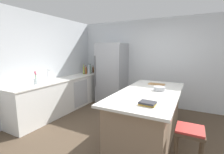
# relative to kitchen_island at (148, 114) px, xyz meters

# --- Properties ---
(ground_plane) EXTENTS (7.20, 7.20, 0.00)m
(ground_plane) POSITION_rel_kitchen_island_xyz_m (-0.38, -0.29, -0.46)
(ground_plane) COLOR #4C3D2D
(wall_rear) EXTENTS (6.00, 0.10, 2.60)m
(wall_rear) POSITION_rel_kitchen_island_xyz_m (-0.38, 1.96, 0.84)
(wall_rear) COLOR silver
(wall_rear) RESTS_ON ground_plane
(wall_left) EXTENTS (0.10, 6.00, 2.60)m
(wall_left) POSITION_rel_kitchen_island_xyz_m (-2.83, -0.29, 0.84)
(wall_left) COLOR silver
(wall_left) RESTS_ON ground_plane
(counter_run_left) EXTENTS (0.63, 3.08, 0.91)m
(counter_run_left) POSITION_rel_kitchen_island_xyz_m (-2.48, 0.29, -0.00)
(counter_run_left) COLOR silver
(counter_run_left) RESTS_ON ground_plane
(kitchen_island) EXTENTS (1.07, 2.28, 0.90)m
(kitchen_island) POSITION_rel_kitchen_island_xyz_m (0.00, 0.00, 0.00)
(kitchen_island) COLOR #8E755B
(kitchen_island) RESTS_ON ground_plane
(refrigerator) EXTENTS (0.85, 0.78, 1.90)m
(refrigerator) POSITION_rel_kitchen_island_xyz_m (-1.60, 1.54, 0.49)
(refrigerator) COLOR #93969B
(refrigerator) RESTS_ON ground_plane
(bar_stool) EXTENTS (0.36, 0.36, 0.67)m
(bar_stool) POSITION_rel_kitchen_island_xyz_m (0.74, -0.72, 0.09)
(bar_stool) COLOR #473828
(bar_stool) RESTS_ON ground_plane
(sink_faucet) EXTENTS (0.15, 0.05, 0.30)m
(sink_faucet) POSITION_rel_kitchen_island_xyz_m (-2.52, -0.17, 0.61)
(sink_faucet) COLOR silver
(sink_faucet) RESTS_ON counter_run_left
(flower_vase) EXTENTS (0.09, 0.09, 0.30)m
(flower_vase) POSITION_rel_kitchen_island_xyz_m (-2.49, -0.55, 0.54)
(flower_vase) COLOR silver
(flower_vase) RESTS_ON counter_run_left
(syrup_bottle) EXTENTS (0.06, 0.06, 0.25)m
(syrup_bottle) POSITION_rel_kitchen_island_xyz_m (-2.44, 1.72, 0.55)
(syrup_bottle) COLOR #5B3319
(syrup_bottle) RESTS_ON counter_run_left
(gin_bottle) EXTENTS (0.07, 0.07, 0.30)m
(gin_bottle) POSITION_rel_kitchen_island_xyz_m (-2.50, 1.62, 0.57)
(gin_bottle) COLOR #8CB79E
(gin_bottle) RESTS_ON counter_run_left
(hot_sauce_bottle) EXTENTS (0.05, 0.05, 0.25)m
(hot_sauce_bottle) POSITION_rel_kitchen_island_xyz_m (-2.49, 1.53, 0.55)
(hot_sauce_bottle) COLOR red
(hot_sauce_bottle) RESTS_ON counter_run_left
(soda_bottle) EXTENTS (0.07, 0.07, 0.32)m
(soda_bottle) POSITION_rel_kitchen_island_xyz_m (-2.42, 1.42, 0.58)
(soda_bottle) COLOR silver
(soda_bottle) RESTS_ON counter_run_left
(vinegar_bottle) EXTENTS (0.06, 0.06, 0.28)m
(vinegar_bottle) POSITION_rel_kitchen_island_xyz_m (-2.47, 1.34, 0.57)
(vinegar_bottle) COLOR #994C23
(vinegar_bottle) RESTS_ON counter_run_left
(olive_oil_bottle) EXTENTS (0.05, 0.05, 0.33)m
(olive_oil_bottle) POSITION_rel_kitchen_island_xyz_m (-2.48, 1.24, 0.58)
(olive_oil_bottle) COLOR olive
(olive_oil_bottle) RESTS_ON counter_run_left
(cookbook_stack) EXTENTS (0.23, 0.19, 0.05)m
(cookbook_stack) POSITION_rel_kitchen_island_xyz_m (0.17, -0.76, 0.47)
(cookbook_stack) COLOR gold
(cookbook_stack) RESTS_ON kitchen_island
(mixing_bowl) EXTENTS (0.22, 0.22, 0.08)m
(mixing_bowl) POSITION_rel_kitchen_island_xyz_m (0.15, 0.18, 0.48)
(mixing_bowl) COLOR #B2B5BA
(mixing_bowl) RESTS_ON kitchen_island
(cutting_board) EXTENTS (0.36, 0.20, 0.02)m
(cutting_board) POSITION_rel_kitchen_island_xyz_m (-0.01, 0.72, 0.45)
(cutting_board) COLOR #9E7042
(cutting_board) RESTS_ON kitchen_island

